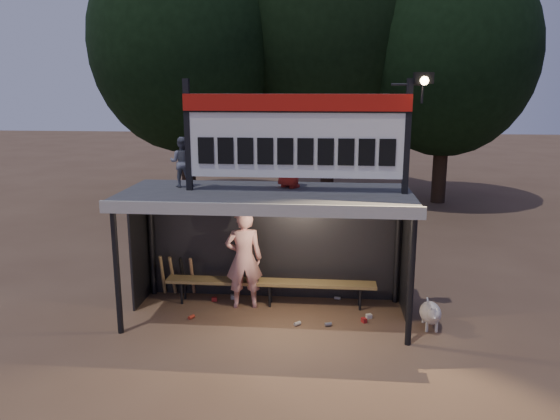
# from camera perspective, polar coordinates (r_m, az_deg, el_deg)

# --- Properties ---
(ground) EXTENTS (80.00, 80.00, 0.00)m
(ground) POSITION_cam_1_polar(r_m,az_deg,el_deg) (10.13, -1.36, -11.03)
(ground) COLOR brown
(ground) RESTS_ON ground
(player) EXTENTS (0.76, 0.57, 1.90)m
(player) POSITION_cam_1_polar(r_m,az_deg,el_deg) (10.23, -3.79, -5.11)
(player) COLOR white
(player) RESTS_ON ground
(child_a) EXTENTS (0.44, 0.34, 0.90)m
(child_a) POSITION_cam_1_polar(r_m,az_deg,el_deg) (9.93, -10.22, 4.96)
(child_a) COLOR slate
(child_a) RESTS_ON dugout_shelter
(child_b) EXTENTS (0.63, 0.60, 1.09)m
(child_b) POSITION_cam_1_polar(r_m,az_deg,el_deg) (9.71, 0.99, 5.55)
(child_b) COLOR #B4261B
(child_b) RESTS_ON dugout_shelter
(dugout_shelter) EXTENTS (5.10, 2.08, 2.32)m
(dugout_shelter) POSITION_cam_1_polar(r_m,az_deg,el_deg) (9.77, -1.25, -0.49)
(dugout_shelter) COLOR #3B3B3D
(dugout_shelter) RESTS_ON ground
(scoreboard_assembly) EXTENTS (4.10, 0.27, 1.99)m
(scoreboard_assembly) POSITION_cam_1_polar(r_m,az_deg,el_deg) (9.24, 2.00, 8.03)
(scoreboard_assembly) COLOR black
(scoreboard_assembly) RESTS_ON dugout_shelter
(bench) EXTENTS (4.00, 0.35, 0.48)m
(bench) POSITION_cam_1_polar(r_m,az_deg,el_deg) (10.47, -1.02, -7.64)
(bench) COLOR olive
(bench) RESTS_ON ground
(tree_left) EXTENTS (6.46, 6.46, 9.27)m
(tree_left) POSITION_cam_1_polar(r_m,az_deg,el_deg) (19.91, -10.01, 16.74)
(tree_left) COLOR black
(tree_left) RESTS_ON ground
(tree_mid) EXTENTS (7.22, 7.22, 10.36)m
(tree_mid) POSITION_cam_1_polar(r_m,az_deg,el_deg) (20.80, 5.24, 18.50)
(tree_mid) COLOR #301E15
(tree_mid) RESTS_ON ground
(tree_right) EXTENTS (6.08, 6.08, 8.72)m
(tree_right) POSITION_cam_1_polar(r_m,az_deg,el_deg) (20.12, 17.08, 15.41)
(tree_right) COLOR #322116
(tree_right) RESTS_ON ground
(dog) EXTENTS (0.36, 0.81, 0.49)m
(dog) POSITION_cam_1_polar(r_m,az_deg,el_deg) (9.90, 15.48, -10.34)
(dog) COLOR beige
(dog) RESTS_ON ground
(bats) EXTENTS (0.68, 0.35, 0.84)m
(bats) POSITION_cam_1_polar(r_m,az_deg,el_deg) (11.07, -10.67, -6.74)
(bats) COLOR #A6824D
(bats) RESTS_ON ground
(litter) EXTENTS (3.31, 1.35, 0.08)m
(litter) POSITION_cam_1_polar(r_m,az_deg,el_deg) (10.23, 1.11, -10.53)
(litter) COLOR #A41C1C
(litter) RESTS_ON ground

